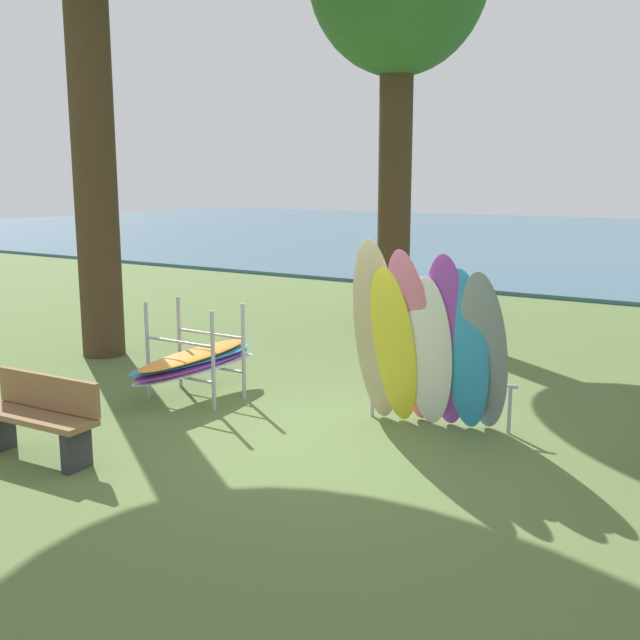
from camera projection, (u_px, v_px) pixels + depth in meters
ground_plane at (339, 438)px, 8.35m from camera, size 80.00×80.00×0.00m
leaning_board_pile at (428, 346)px, 8.38m from camera, size 1.80×1.15×2.20m
board_storage_rack at (195, 361)px, 9.79m from camera, size 1.15×2.13×1.25m
park_bench at (40, 415)px, 7.69m from camera, size 1.42×0.48×0.85m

